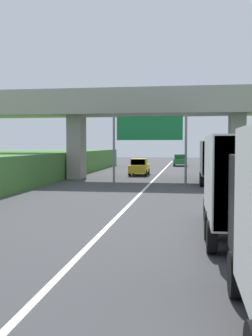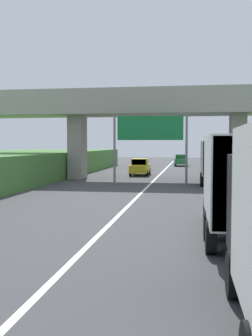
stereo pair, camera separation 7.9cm
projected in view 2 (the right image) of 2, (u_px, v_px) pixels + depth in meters
lane_centre_stripe at (146, 188)px, 29.16m from camera, size 0.20×99.01×0.01m
overpass_bridge at (155, 112)px, 36.08m from camera, size 40.00×4.80×8.01m
overhead_highway_sign at (150, 133)px, 31.72m from camera, size 5.88×0.18×5.51m
truck_white at (240, 181)px, 13.68m from camera, size 2.44×7.30×3.44m
truck_blue at (216, 160)px, 32.32m from camera, size 2.44×7.30×3.44m
car_green at (181, 160)px, 59.52m from camera, size 1.86×4.10×1.72m
car_yellow at (140, 167)px, 41.41m from camera, size 1.86×4.10×1.72m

